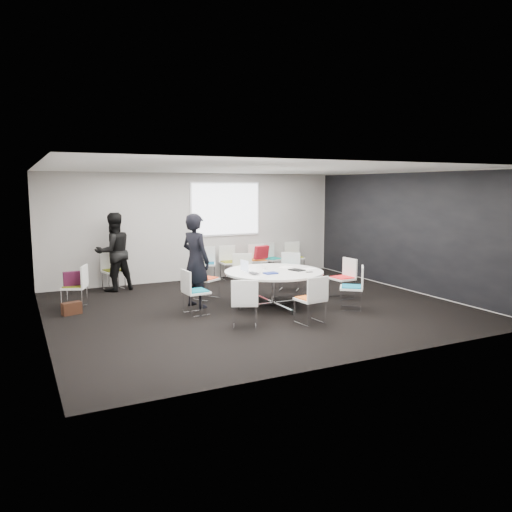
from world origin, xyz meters
name	(u,v)px	position (x,y,z in m)	size (l,w,h in m)	color
room_shell	(260,239)	(0.09, 0.00, 1.40)	(8.08, 7.08, 2.88)	black
conference_table	(274,281)	(0.41, -0.02, 0.52)	(2.03, 2.03, 0.73)	silver
projection_screen	(226,209)	(0.80, 3.46, 1.85)	(1.90, 0.03, 1.35)	white
chair_ring_a	(343,286)	(2.09, -0.08, 0.28)	(0.48, 0.49, 0.88)	silver
chair_ring_b	(289,279)	(1.47, 1.19, 0.28)	(0.64, 0.64, 0.88)	silver
chair_ring_c	(243,280)	(0.41, 1.52, 0.28)	(0.58, 0.57, 0.88)	silver
chair_ring_d	(206,287)	(-0.65, 1.17, 0.28)	(0.63, 0.62, 0.88)	silver
chair_ring_e	(196,300)	(-1.29, 0.01, 0.28)	(0.48, 0.49, 0.88)	silver
chair_ring_f	(245,312)	(-0.83, -1.24, 0.28)	(0.61, 0.60, 0.88)	silver
chair_ring_g	(311,309)	(0.35, -1.52, 0.28)	(0.51, 0.50, 0.88)	silver
chair_ring_h	(352,296)	(1.66, -1.00, 0.28)	(0.64, 0.64, 0.88)	silver
chair_back_a	(207,270)	(0.11, 3.16, 0.28)	(0.59, 0.59, 0.88)	silver
chair_back_b	(230,269)	(0.76, 3.13, 0.28)	(0.48, 0.46, 0.88)	silver
chair_back_c	(258,267)	(1.59, 3.12, 0.28)	(0.54, 0.53, 0.88)	silver
chair_back_d	(272,265)	(2.06, 3.17, 0.28)	(0.55, 0.54, 0.88)	silver
chair_back_e	(294,264)	(2.78, 3.16, 0.28)	(0.51, 0.50, 0.88)	silver
chair_spare_left	(76,295)	(-3.32, 1.53, 0.28)	(0.59, 0.59, 0.88)	silver
chair_person_back	(113,278)	(-2.28, 3.13, 0.28)	(0.54, 0.53, 0.88)	silver
person_main	(196,261)	(-1.07, 0.59, 0.96)	(0.70, 0.46, 1.92)	black
person_back	(114,252)	(-2.27, 2.97, 0.93)	(0.90, 0.70, 1.85)	black
laptop	(255,273)	(-0.09, -0.16, 0.74)	(0.32, 0.21, 0.03)	#333338
laptop_lid	(244,266)	(-0.20, 0.12, 0.86)	(0.30, 0.02, 0.22)	silver
notebook_black	(297,270)	(0.86, -0.18, 0.74)	(0.22, 0.30, 0.02)	black
tablet_folio	(271,273)	(0.19, -0.28, 0.74)	(0.26, 0.20, 0.03)	navy
papers_right	(286,267)	(0.86, 0.30, 0.73)	(0.30, 0.21, 0.00)	white
papers_front	(309,269)	(1.19, -0.12, 0.73)	(0.30, 0.21, 0.00)	white
cup	(265,267)	(0.32, 0.23, 0.78)	(0.08, 0.08, 0.09)	white
phone	(309,272)	(0.98, -0.48, 0.73)	(0.14, 0.07, 0.01)	black
maroon_bag	(74,278)	(-3.33, 1.54, 0.62)	(0.40, 0.14, 0.28)	#43112A
brown_bag	(72,308)	(-3.45, 1.06, 0.12)	(0.36, 0.16, 0.24)	#341B10
red_jacket	(261,252)	(1.59, 2.89, 0.70)	(0.44, 0.10, 0.35)	#AD1521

